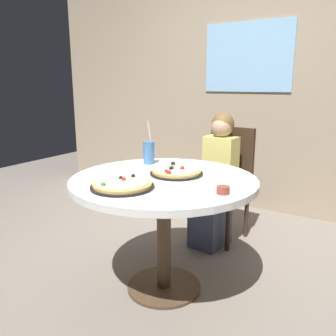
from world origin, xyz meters
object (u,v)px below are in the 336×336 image
pizza_veggie (176,172)px  sauce_bowl (223,190)px  soda_cup (149,153)px  plate_small (123,171)px  chair_wooden (226,177)px  dining_table (164,194)px  diner_child (215,187)px  pizza_cheese (122,185)px

pizza_veggie → sauce_bowl: pizza_veggie is taller
soda_cup → plate_small: bearing=-91.0°
chair_wooden → plate_small: 1.08m
plate_small → dining_table: bearing=4.2°
diner_child → pizza_veggie: (0.03, -0.70, 0.28)m
pizza_cheese → soda_cup: 0.61m
chair_wooden → diner_child: 0.19m
pizza_cheese → soda_cup: soda_cup is taller
chair_wooden → pizza_veggie: size_ratio=2.83×
diner_child → plate_small: 0.92m
pizza_cheese → soda_cup: bearing=110.5°
dining_table → pizza_veggie: bearing=76.5°
pizza_cheese → plate_small: size_ratio=1.96×
pizza_veggie → soda_cup: 0.36m
diner_child → pizza_veggie: bearing=-87.2°
dining_table → plate_small: (-0.30, -0.02, 0.11)m
plate_small → chair_wooden: bearing=73.1°
diner_child → sauce_bowl: bearing=-64.3°
pizza_veggie → chair_wooden: bearing=91.1°
sauce_bowl → plate_small: (-0.73, 0.09, -0.02)m
pizza_cheese → sauce_bowl: 0.55m
chair_wooden → sauce_bowl: size_ratio=13.57×
pizza_veggie → plate_small: (-0.32, -0.13, -0.01)m
pizza_veggie → plate_small: 0.35m
diner_child → soda_cup: bearing=-117.8°
dining_table → diner_child: bearing=90.6°
diner_child → sauce_bowl: diner_child is taller
pizza_cheese → plate_small: bearing=128.1°
sauce_bowl → plate_small: size_ratio=0.39×
chair_wooden → plate_small: (-0.31, -1.01, 0.22)m
soda_cup → plate_small: size_ratio=1.71×
soda_cup → dining_table: bearing=-42.5°
plate_small → pizza_cheese: bearing=-51.9°
sauce_bowl → plate_small: sauce_bowl is taller
dining_table → sauce_bowl: size_ratio=16.22×
chair_wooden → plate_small: chair_wooden is taller
diner_child → plate_small: bearing=-109.3°
chair_wooden → pizza_cheese: size_ratio=2.69×
pizza_cheese → plate_small: (-0.22, 0.28, -0.01)m
chair_wooden → sauce_bowl: (0.42, -1.10, 0.24)m
diner_child → sauce_bowl: (0.44, -0.92, 0.29)m
chair_wooden → plate_small: size_ratio=5.28×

